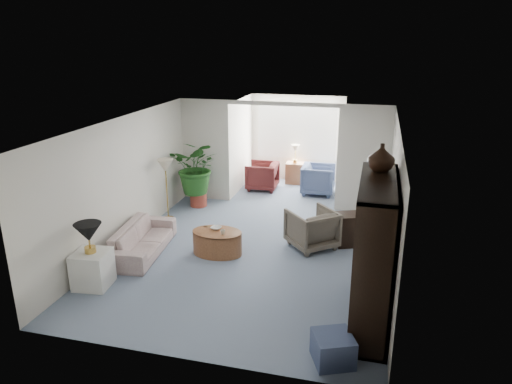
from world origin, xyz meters
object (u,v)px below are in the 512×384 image
(wingback_chair, at_px, (312,229))
(sunroom_chair_blue, at_px, (318,179))
(coffee_table, at_px, (217,242))
(entertainment_cabinet, at_px, (374,254))
(coffee_bowl, at_px, (216,228))
(floor_lamp, at_px, (165,166))
(cabinet_urn, at_px, (381,157))
(sunroom_table, at_px, (295,173))
(sofa, at_px, (143,239))
(coffee_cup, at_px, (223,232))
(plant_pot, at_px, (198,199))
(end_table, at_px, (93,269))
(framed_picture, at_px, (393,182))
(side_table_dark, at_px, (349,229))
(ottoman, at_px, (333,349))
(table_lamp, at_px, (88,232))
(sunroom_chair_maroon, at_px, (262,176))

(wingback_chair, distance_m, sunroom_chair_blue, 3.34)
(coffee_table, relative_size, entertainment_cabinet, 0.45)
(coffee_bowl, bearing_deg, floor_lamp, 140.73)
(floor_lamp, height_order, cabinet_urn, cabinet_urn)
(coffee_table, xyz_separation_m, cabinet_urn, (2.84, -1.06, 2.09))
(wingback_chair, bearing_deg, sunroom_table, -116.43)
(sunroom_table, bearing_deg, coffee_bowl, -98.18)
(sofa, height_order, coffee_cup, sofa)
(wingback_chair, xyz_separation_m, sunroom_chair_blue, (-0.30, 3.33, 0.00))
(plant_pot, height_order, sunroom_chair_blue, sunroom_chair_blue)
(end_table, bearing_deg, plant_pot, 86.09)
(framed_picture, xyz_separation_m, coffee_table, (-3.07, 0.14, -1.47))
(framed_picture, bearing_deg, coffee_bowl, 175.56)
(framed_picture, relative_size, coffee_bowl, 2.57)
(coffee_cup, xyz_separation_m, sunroom_chair_blue, (1.23, 4.17, -0.11))
(side_table_dark, height_order, sunroom_table, side_table_dark)
(coffee_cup, xyz_separation_m, sunroom_table, (0.48, 4.92, -0.20))
(wingback_chair, relative_size, plant_pot, 2.10)
(floor_lamp, relative_size, sunroom_chair_blue, 0.43)
(framed_picture, height_order, coffee_table, framed_picture)
(coffee_cup, distance_m, cabinet_urn, 3.39)
(ottoman, bearing_deg, sunroom_table, 103.62)
(coffee_bowl, bearing_deg, sunroom_chair_blue, 70.21)
(table_lamp, distance_m, coffee_cup, 2.38)
(table_lamp, relative_size, sunroom_chair_maroon, 0.54)
(sunroom_chair_blue, bearing_deg, coffee_table, 160.08)
(floor_lamp, xyz_separation_m, entertainment_cabinet, (4.48, -2.96, -0.19))
(framed_picture, bearing_deg, cabinet_urn, -104.08)
(table_lamp, distance_m, sunroom_chair_maroon, 5.94)
(end_table, relative_size, entertainment_cabinet, 0.28)
(cabinet_urn, height_order, sunroom_chair_maroon, cabinet_urn)
(end_table, height_order, plant_pot, end_table)
(coffee_table, xyz_separation_m, side_table_dark, (2.38, 1.04, 0.09))
(framed_picture, relative_size, plant_pot, 1.25)
(end_table, bearing_deg, coffee_table, 46.49)
(table_lamp, bearing_deg, coffee_bowl, 49.07)
(coffee_bowl, height_order, sunroom_chair_blue, sunroom_chair_blue)
(side_table_dark, bearing_deg, sofa, -160.15)
(table_lamp, distance_m, coffee_bowl, 2.38)
(side_table_dark, bearing_deg, table_lamp, -145.64)
(framed_picture, distance_m, sofa, 4.68)
(framed_picture, bearing_deg, plant_pot, 149.82)
(wingback_chair, bearing_deg, table_lamp, -4.46)
(ottoman, height_order, sunroom_chair_maroon, sunroom_chair_maroon)
(end_table, relative_size, sunroom_chair_maroon, 0.74)
(framed_picture, relative_size, sofa, 0.27)
(coffee_table, bearing_deg, coffee_cup, -33.69)
(sofa, xyz_separation_m, plant_pot, (0.08, 2.72, -0.11))
(entertainment_cabinet, bearing_deg, framed_picture, 80.78)
(end_table, relative_size, sunroom_table, 1.03)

